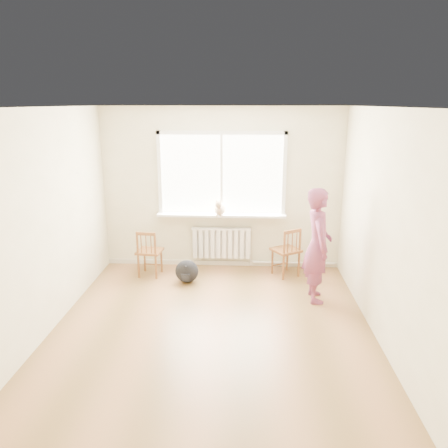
# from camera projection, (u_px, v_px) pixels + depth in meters

# --- Properties ---
(floor) EXTENTS (4.50, 4.50, 0.00)m
(floor) POSITION_uv_depth(u_px,v_px,m) (212.00, 329.00, 5.49)
(floor) COLOR #95643D
(floor) RESTS_ON ground
(ceiling) EXTENTS (4.50, 4.50, 0.00)m
(ceiling) POSITION_uv_depth(u_px,v_px,m) (210.00, 107.00, 4.77)
(ceiling) COLOR white
(ceiling) RESTS_ON back_wall
(back_wall) EXTENTS (4.00, 0.01, 2.70)m
(back_wall) POSITION_uv_depth(u_px,v_px,m) (222.00, 189.00, 7.30)
(back_wall) COLOR beige
(back_wall) RESTS_ON ground
(window) EXTENTS (2.12, 0.05, 1.42)m
(window) POSITION_uv_depth(u_px,v_px,m) (222.00, 171.00, 7.19)
(window) COLOR white
(window) RESTS_ON back_wall
(windowsill) EXTENTS (2.15, 0.22, 0.04)m
(windowsill) POSITION_uv_depth(u_px,v_px,m) (221.00, 215.00, 7.30)
(windowsill) COLOR white
(windowsill) RESTS_ON back_wall
(radiator) EXTENTS (1.00, 0.12, 0.55)m
(radiator) POSITION_uv_depth(u_px,v_px,m) (222.00, 243.00, 7.45)
(radiator) COLOR white
(radiator) RESTS_ON back_wall
(heating_pipe) EXTENTS (1.40, 0.04, 0.04)m
(heating_pipe) POSITION_uv_depth(u_px,v_px,m) (294.00, 263.00, 7.52)
(heating_pipe) COLOR silver
(heating_pipe) RESTS_ON back_wall
(baseboard) EXTENTS (4.00, 0.03, 0.08)m
(baseboard) POSITION_uv_depth(u_px,v_px,m) (222.00, 263.00, 7.63)
(baseboard) COLOR beige
(baseboard) RESTS_ON ground
(chair_left) EXTENTS (0.42, 0.41, 0.78)m
(chair_left) POSITION_uv_depth(u_px,v_px,m) (149.00, 253.00, 7.07)
(chair_left) COLOR brown
(chair_left) RESTS_ON floor
(chair_right) EXTENTS (0.55, 0.54, 0.82)m
(chair_right) POSITION_uv_depth(u_px,v_px,m) (288.00, 252.00, 7.06)
(chair_right) COLOR brown
(chair_right) RESTS_ON floor
(person) EXTENTS (0.42, 0.61, 1.63)m
(person) POSITION_uv_depth(u_px,v_px,m) (318.00, 245.00, 6.11)
(person) COLOR #CB4368
(person) RESTS_ON floor
(cat) EXTENTS (0.22, 0.43, 0.29)m
(cat) POSITION_uv_depth(u_px,v_px,m) (220.00, 208.00, 7.18)
(cat) COLOR beige
(cat) RESTS_ON windowsill
(backpack) EXTENTS (0.45, 0.40, 0.37)m
(backpack) POSITION_uv_depth(u_px,v_px,m) (187.00, 271.00, 6.87)
(backpack) COLOR black
(backpack) RESTS_ON floor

